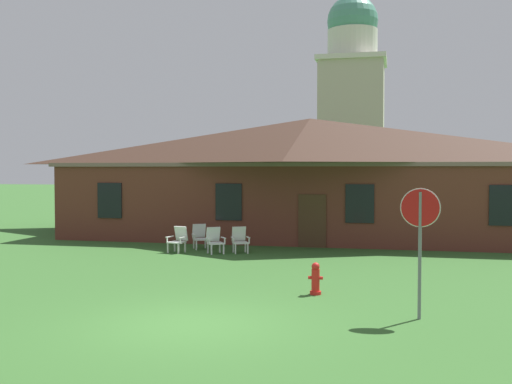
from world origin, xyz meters
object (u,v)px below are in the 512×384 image
(lawn_chair_by_porch, at_px, (178,239))
(lawn_chair_middle, at_px, (240,239))
(stop_sign, at_px, (420,226))
(lawn_chair_left_end, at_px, (215,240))
(lawn_chair_near_door, at_px, (200,236))
(fire_hydrant, at_px, (316,279))

(lawn_chair_by_porch, height_order, lawn_chair_middle, same)
(stop_sign, height_order, lawn_chair_middle, stop_sign)
(lawn_chair_by_porch, bearing_deg, lawn_chair_left_end, 0.81)
(stop_sign, distance_m, lawn_chair_near_door, 12.34)
(lawn_chair_near_door, xyz_separation_m, lawn_chair_middle, (1.77, -0.71, 0.00))
(lawn_chair_near_door, xyz_separation_m, lawn_chair_left_end, (0.92, -1.08, 0.00))
(stop_sign, xyz_separation_m, lawn_chair_near_door, (-7.84, 9.42, -1.43))
(lawn_chair_left_end, relative_size, lawn_chair_middle, 1.00)
(lawn_chair_middle, bearing_deg, stop_sign, -55.17)
(lawn_chair_middle, xyz_separation_m, fire_hydrant, (3.67, -6.75, -0.12))
(lawn_chair_left_end, height_order, lawn_chair_middle, same)
(lawn_chair_by_porch, distance_m, lawn_chair_left_end, 1.40)
(fire_hydrant, bearing_deg, lawn_chair_middle, 118.55)
(stop_sign, distance_m, lawn_chair_middle, 10.71)
(lawn_chair_by_porch, height_order, lawn_chair_near_door, same)
(stop_sign, bearing_deg, lawn_chair_by_porch, 134.99)
(stop_sign, bearing_deg, lawn_chair_near_door, 129.75)
(lawn_chair_near_door, xyz_separation_m, fire_hydrant, (5.45, -7.46, -0.12))
(stop_sign, xyz_separation_m, lawn_chair_by_porch, (-8.32, 8.32, -1.43))
(stop_sign, distance_m, lawn_chair_left_end, 10.93)
(lawn_chair_near_door, bearing_deg, fire_hydrant, -53.88)
(lawn_chair_by_porch, xyz_separation_m, lawn_chair_near_door, (0.48, 1.10, 0.00))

